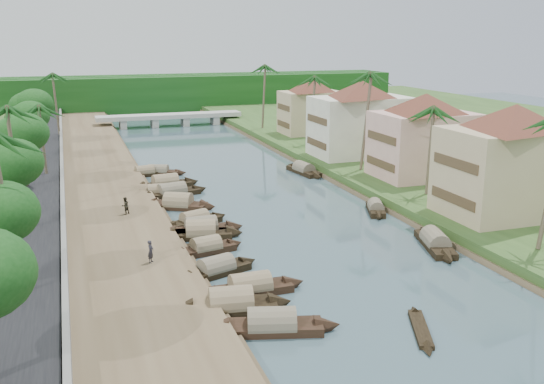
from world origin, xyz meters
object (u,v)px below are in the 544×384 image
object	(u,v)px
person_near	(151,251)
sampan_0	(272,325)
bridge	(170,117)
building_near	(511,159)
sampan_1	(231,305)

from	to	relation	value
person_near	sampan_0	bearing A→B (deg)	-127.43
sampan_0	person_near	world-z (taller)	person_near
bridge	building_near	world-z (taller)	building_near
bridge	sampan_1	distance (m)	83.81
building_near	person_near	size ratio (longest dim) A/B	8.54
sampan_0	sampan_1	bearing A→B (deg)	129.53
bridge	sampan_0	size ratio (longest dim) A/B	3.21
building_near	bridge	bearing A→B (deg)	104.39
sampan_1	person_near	world-z (taller)	person_near
building_near	sampan_0	xyz separation A→B (m)	(-27.51, -12.75, -5.97)
sampan_1	person_near	distance (m)	9.30
bridge	building_near	size ratio (longest dim) A/B	1.89
building_near	sampan_0	size ratio (longest dim) A/B	1.70
building_near	sampan_0	distance (m)	30.91
building_near	person_near	world-z (taller)	building_near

